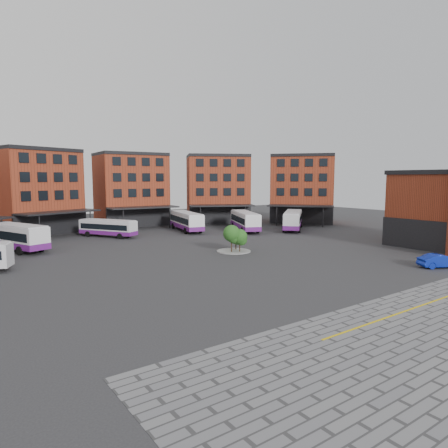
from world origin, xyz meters
TOP-DOWN VIEW (x-y plane):
  - ground at (0.00, 0.00)m, footprint 160.00×160.00m
  - yellow_line at (2.00, -14.00)m, footprint 26.00×0.15m
  - main_building at (-4.77, 38.25)m, footprint 94.14×42.48m
  - tree_island at (2.03, 11.62)m, footprint 4.40×4.40m
  - bus_b at (-21.27, 29.60)m, footprint 7.23×12.75m
  - bus_c at (-6.85, 34.29)m, footprint 7.22×9.77m
  - bus_d at (7.34, 33.52)m, footprint 5.35×12.42m
  - bus_e at (16.23, 27.59)m, footprint 7.66×12.25m
  - bus_f at (24.28, 23.46)m, footprint 11.00×10.25m
  - blue_car at (14.24, -8.33)m, footprint 4.68×3.48m

SIDE VIEW (x-z plane):
  - ground at x=0.00m, z-range 0.00..0.00m
  - yellow_line at x=2.00m, z-range 0.02..0.04m
  - blue_car at x=14.24m, z-range 0.00..1.47m
  - bus_c at x=-6.85m, z-range 0.12..2.95m
  - bus_d at x=7.34m, z-range 0.14..3.55m
  - bus_e at x=16.23m, z-range 0.14..3.58m
  - bus_f at x=24.28m, z-range 0.14..3.59m
  - bus_b at x=-21.27m, z-range 0.15..3.69m
  - tree_island at x=2.03m, z-range 0.12..3.72m
  - main_building at x=-4.77m, z-range -0.07..14.53m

